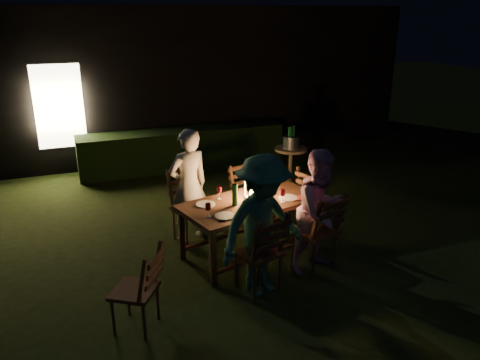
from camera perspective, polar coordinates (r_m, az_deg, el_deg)
name	(u,v)px	position (r m, az deg, el deg)	size (l,w,h in m)	color
garden_envelope	(176,76)	(11.96, -7.82, 12.48)	(40.00, 40.00, 3.20)	black
dining_table	(250,206)	(6.10, 1.29, -3.18)	(1.98, 1.32, 0.75)	#452717
chair_near_left	(259,265)	(5.47, 2.35, -10.36)	(0.58, 0.60, 1.03)	#452717
chair_near_right	(316,243)	(6.00, 9.22, -7.63)	(0.59, 0.62, 1.07)	#452717
chair_far_left	(192,219)	(6.61, -5.91, -4.76)	(0.58, 0.61, 1.07)	#452717
chair_far_right	(249,206)	(7.13, 1.08, -3.13)	(0.54, 0.56, 0.94)	#452717
chair_end	(317,210)	(7.00, 9.37, -3.66)	(0.59, 0.56, 1.01)	#452717
chair_spare	(137,303)	(4.99, -12.42, -14.44)	(0.62, 0.61, 0.96)	#452717
person_house_side	(189,186)	(6.47, -6.27, -0.72)	(0.59, 0.39, 1.61)	#EDE2CA
person_opp_right	(321,211)	(5.77, 9.80, -3.79)	(0.76, 0.59, 1.56)	#C386AB
person_opp_left	(262,226)	(5.20, 2.76, -5.65)	(1.07, 0.61, 1.65)	#356A51
lantern	(251,187)	(6.08, 1.40, -0.91)	(0.16, 0.16, 0.35)	white
plate_far_left	(206,204)	(5.95, -4.23, -2.97)	(0.25, 0.25, 0.01)	white
plate_near_left	(225,216)	(5.61, -1.86, -4.39)	(0.25, 0.25, 0.01)	white
plate_far_right	(267,188)	(6.49, 3.31, -0.99)	(0.25, 0.25, 0.01)	white
plate_near_right	(288,198)	(6.18, 5.87, -2.16)	(0.25, 0.25, 0.01)	white
wineglass_a	(219,193)	(6.09, -2.54, -1.57)	(0.06, 0.06, 0.18)	#59070F
wineglass_b	(208,210)	(5.57, -3.90, -3.70)	(0.06, 0.06, 0.18)	#59070F
wineglass_c	(282,196)	(6.01, 5.19, -1.94)	(0.06, 0.06, 0.18)	#59070F
wineglass_d	(278,181)	(6.54, 4.71, -0.12)	(0.06, 0.06, 0.18)	#59070F
wineglass_e	(259,203)	(5.76, 2.29, -2.86)	(0.06, 0.06, 0.18)	silver
bottle_table	(235,195)	(5.88, -0.65, -1.81)	(0.07, 0.07, 0.28)	#0F471E
napkin_left	(256,211)	(5.75, 2.01, -3.79)	(0.18, 0.14, 0.01)	red
napkin_right	(298,198)	(6.19, 7.05, -2.19)	(0.18, 0.14, 0.01)	red
phone	(224,220)	(5.52, -2.00, -4.87)	(0.14, 0.07, 0.01)	black
side_table	(291,153)	(8.42, 6.21, 3.30)	(0.58, 0.58, 0.78)	brown
ice_bucket	(291,142)	(8.36, 6.26, 4.63)	(0.30, 0.30, 0.22)	#A5A8AD
bottle_bucket_a	(290,140)	(8.29, 6.09, 4.86)	(0.07, 0.07, 0.32)	#0F471E
bottle_bucket_b	(293,138)	(8.41, 6.45, 5.05)	(0.07, 0.07, 0.32)	#0F471E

